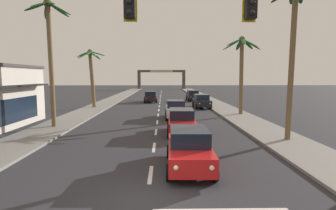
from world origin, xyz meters
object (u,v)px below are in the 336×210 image
object	(u,v)px
palm_left_second	(50,41)
palm_right_third	(242,61)
sedan_third_in_queue	(181,121)
sedan_lead_at_stop_bar	(189,148)
sedan_parked_mid_kerb	(202,101)
sedan_parked_nearest_kerb	(193,95)
palm_right_second	(294,26)
sedan_oncoming_far	(150,97)
sedan_fifth_in_queue	(176,109)
town_gateway_arch	(161,77)
palm_left_third	(91,69)
traffic_signal_mast	(257,28)

from	to	relation	value
palm_left_second	palm_right_third	world-z (taller)	palm_left_second
sedan_third_in_queue	palm_right_third	xyz separation A→B (m)	(6.57, 8.61, 4.54)
sedan_lead_at_stop_bar	palm_right_third	bearing A→B (deg)	66.58
sedan_parked_mid_kerb	sedan_parked_nearest_kerb	bearing A→B (deg)	89.89
palm_right_second	palm_right_third	distance (m)	11.04
sedan_third_in_queue	sedan_oncoming_far	bearing A→B (deg)	98.12
sedan_parked_mid_kerb	sedan_fifth_in_queue	bearing A→B (deg)	-113.99
sedan_lead_at_stop_bar	town_gateway_arch	xyz separation A→B (m)	(-1.62, 70.30, 2.98)
sedan_fifth_in_queue	palm_left_third	distance (m)	13.46
sedan_third_in_queue	sedan_parked_nearest_kerb	xyz separation A→B (m)	(3.57, 25.01, 0.00)
traffic_signal_mast	sedan_fifth_in_queue	bearing A→B (deg)	95.71
sedan_third_in_queue	sedan_oncoming_far	xyz separation A→B (m)	(-3.22, 22.57, 0.00)
sedan_parked_mid_kerb	palm_left_third	xyz separation A→B (m)	(-13.59, -0.03, 4.00)
traffic_signal_mast	sedan_parked_nearest_kerb	xyz separation A→B (m)	(1.99, 34.79, -4.51)
sedan_parked_mid_kerb	palm_left_third	distance (m)	14.17
sedan_oncoming_far	sedan_third_in_queue	bearing A→B (deg)	-81.88
sedan_parked_nearest_kerb	palm_left_third	xyz separation A→B (m)	(-13.61, -10.02, 4.00)
palm_right_second	town_gateway_arch	world-z (taller)	palm_right_second
traffic_signal_mast	palm_left_third	xyz separation A→B (m)	(-11.62, 24.77, -0.51)
traffic_signal_mast	sedan_parked_mid_kerb	world-z (taller)	traffic_signal_mast
sedan_parked_mid_kerb	sedan_third_in_queue	bearing A→B (deg)	-103.30
traffic_signal_mast	sedan_fifth_in_queue	xyz separation A→B (m)	(-1.66, 16.64, -4.51)
sedan_parked_nearest_kerb	traffic_signal_mast	bearing A→B (deg)	-93.27
sedan_lead_at_stop_bar	sedan_parked_mid_kerb	distance (m)	22.20
sedan_third_in_queue	palm_right_second	bearing A→B (deg)	-20.31
traffic_signal_mast	town_gateway_arch	distance (m)	73.30
traffic_signal_mast	palm_left_second	world-z (taller)	palm_left_second
traffic_signal_mast	sedan_parked_mid_kerb	xyz separation A→B (m)	(1.97, 24.80, -4.51)
sedan_fifth_in_queue	palm_right_second	distance (m)	12.69
sedan_parked_mid_kerb	palm_left_third	size ratio (longest dim) A/B	0.62
sedan_lead_at_stop_bar	sedan_fifth_in_queue	bearing A→B (deg)	89.75
sedan_fifth_in_queue	palm_right_second	world-z (taller)	palm_right_second
traffic_signal_mast	palm_left_third	world-z (taller)	traffic_signal_mast
sedan_parked_mid_kerb	palm_right_second	world-z (taller)	palm_right_second
traffic_signal_mast	sedan_lead_at_stop_bar	size ratio (longest dim) A/B	2.53
sedan_parked_mid_kerb	palm_left_second	distance (m)	19.25
town_gateway_arch	sedan_oncoming_far	bearing A→B (deg)	-92.05
sedan_lead_at_stop_bar	sedan_third_in_queue	distance (m)	6.87
traffic_signal_mast	town_gateway_arch	world-z (taller)	traffic_signal_mast
traffic_signal_mast	sedan_parked_mid_kerb	size ratio (longest dim) A/B	2.53
palm_left_third	palm_right_third	size ratio (longest dim) A/B	0.92
sedan_oncoming_far	palm_left_third	xyz separation A→B (m)	(-6.82, -7.57, 4.00)
palm_left_third	town_gateway_arch	size ratio (longest dim) A/B	0.50
sedan_oncoming_far	sedan_parked_mid_kerb	xyz separation A→B (m)	(6.77, -7.54, 0.00)
traffic_signal_mast	sedan_lead_at_stop_bar	distance (m)	5.63
sedan_oncoming_far	palm_right_third	bearing A→B (deg)	-54.97
town_gateway_arch	sedan_third_in_queue	bearing A→B (deg)	-88.41
sedan_oncoming_far	sedan_parked_nearest_kerb	size ratio (longest dim) A/B	1.01
sedan_third_in_queue	sedan_fifth_in_queue	world-z (taller)	same
sedan_parked_mid_kerb	palm_left_third	bearing A→B (deg)	-179.87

